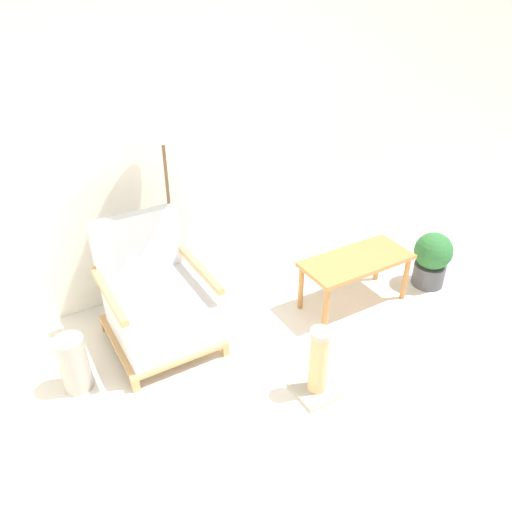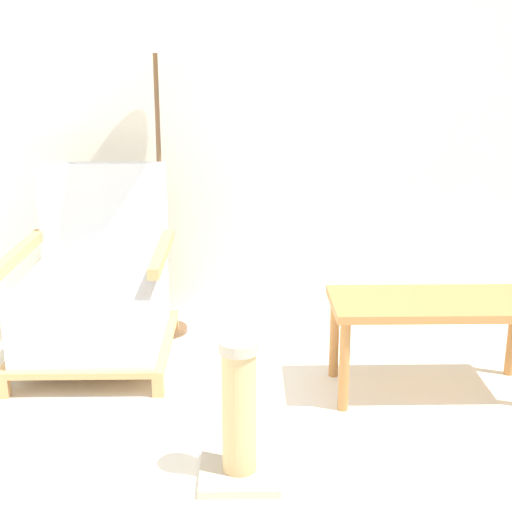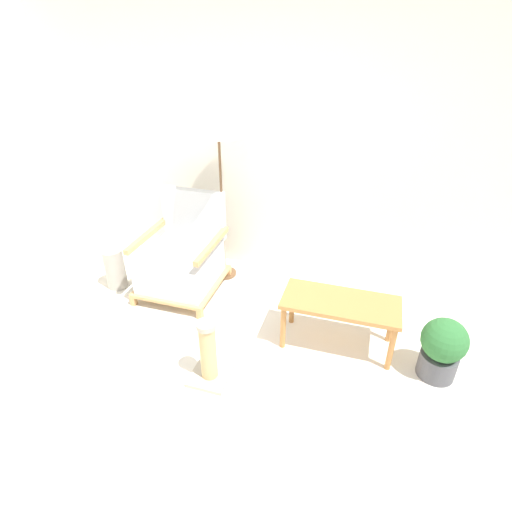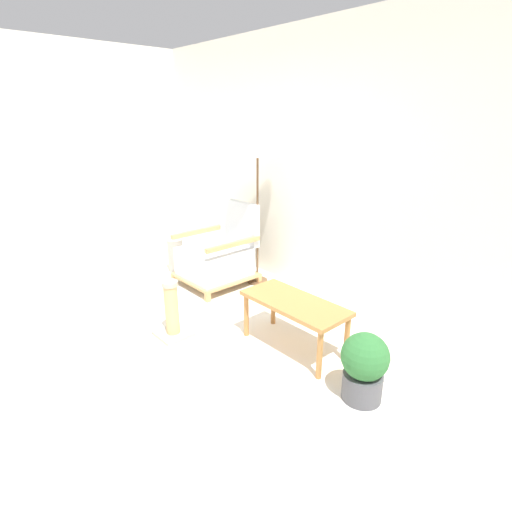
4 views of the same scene
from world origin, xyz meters
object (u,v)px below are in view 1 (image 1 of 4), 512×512
Objects in this scene: armchair at (157,305)px; potted_plant at (432,258)px; coffee_table at (356,265)px; floor_lamp at (160,115)px; vase at (74,364)px; scratching_post at (318,367)px.

potted_plant is at bearing -12.10° from armchair.
armchair is 1.58m from coffee_table.
floor_lamp is at bearing 157.22° from potted_plant.
armchair is at bearing 167.90° from potted_plant.
coffee_table reaches higher than vase.
floor_lamp is 2.53m from potted_plant.
armchair is 1.86× the size of potted_plant.
potted_plant is 1.68m from scratching_post.
potted_plant is at bearing -6.19° from vase.
vase is at bearing -151.14° from floor_lamp.
scratching_post reaches higher than vase.
scratching_post reaches higher than coffee_table.
floor_lamp is 3.57× the size of potted_plant.
floor_lamp reaches higher than scratching_post.
potted_plant is (2.00, -0.84, -1.31)m from floor_lamp.
coffee_table is at bearing 170.99° from potted_plant.
potted_plant is (0.75, -0.12, -0.11)m from coffee_table.
potted_plant is (2.29, -0.49, -0.06)m from armchair.
floor_lamp is 1.87m from coffee_table.
scratching_post is (-0.84, -0.65, -0.16)m from coffee_table.
scratching_post is at bearing -161.71° from potted_plant.
potted_plant is (2.94, -0.32, 0.06)m from vase.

